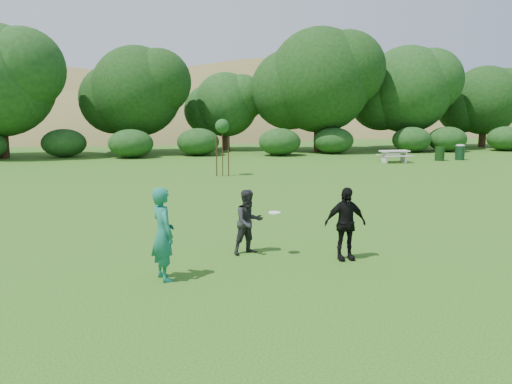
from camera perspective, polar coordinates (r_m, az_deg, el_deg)
ground at (r=10.90m, az=3.08°, el=-8.26°), size 120.00×120.00×0.00m
player_teal at (r=9.88m, az=-10.58°, el=-4.74°), size 0.64×0.78×1.84m
player_grey at (r=11.48m, az=-0.85°, el=-3.45°), size 0.88×0.78×1.50m
player_black at (r=11.20m, az=10.16°, el=-3.58°), size 0.96×0.41×1.63m
trash_can_near at (r=34.89m, az=20.25°, el=4.12°), size 0.60×0.60×0.90m
frisbee at (r=11.26m, az=2.14°, el=-2.38°), size 0.27×0.27×0.03m
sapling at (r=25.00m, az=-3.88°, el=7.34°), size 0.70×0.70×2.85m
picnic_table at (r=32.80m, az=15.53°, el=4.18°), size 1.80×1.48×0.76m
trash_can_lidded at (r=35.87m, az=22.28°, el=4.27°), size 0.60×0.60×1.05m
hillside at (r=80.01m, az=-9.51°, el=-1.75°), size 150.00×72.00×52.00m
tree_row at (r=39.21m, az=-2.69°, el=11.67°), size 53.92×10.38×9.62m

